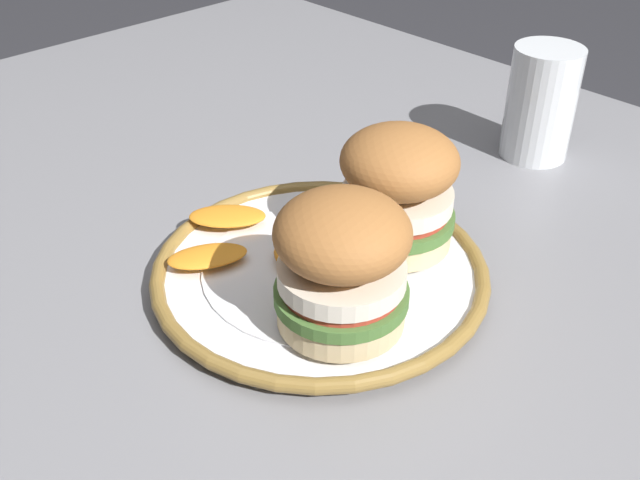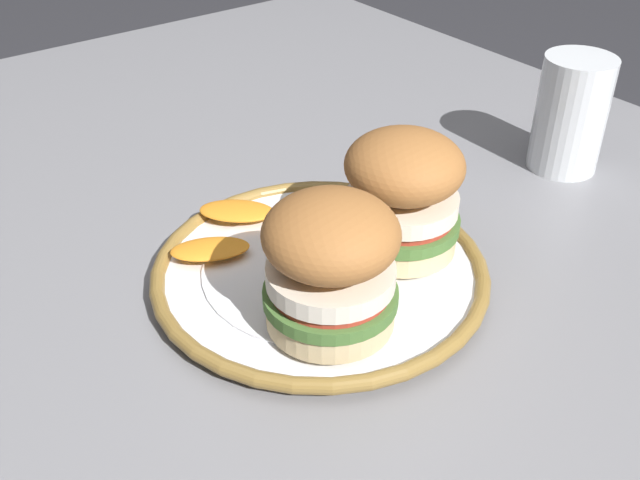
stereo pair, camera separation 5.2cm
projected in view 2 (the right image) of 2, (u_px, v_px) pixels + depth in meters
The scene contains 8 objects.
dining_table at pixel (332, 389), 0.61m from camera, with size 1.38×1.04×0.73m.
dinner_plate at pixel (320, 272), 0.59m from camera, with size 0.27×0.27×0.02m.
sandwich_half_left at pixel (403, 192), 0.57m from camera, with size 0.12×0.12×0.10m.
sandwich_half_right at pixel (331, 263), 0.50m from camera, with size 0.13×0.13×0.10m.
orange_peel_curled at pixel (311, 251), 0.59m from camera, with size 0.08×0.08×0.01m.
orange_peel_strip_long at pixel (210, 249), 0.59m from camera, with size 0.06×0.07×0.01m.
orange_peel_strip_short at pixel (236, 211), 0.64m from camera, with size 0.07×0.07×0.01m.
drinking_glass at pixel (569, 122), 0.72m from camera, with size 0.07×0.07×0.11m.
Camera 2 is at (0.34, -0.27, 1.09)m, focal length 41.20 mm.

